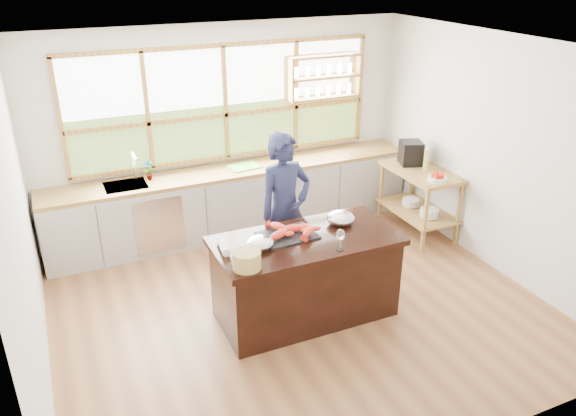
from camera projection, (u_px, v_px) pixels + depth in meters
ground_plane at (297, 304)px, 6.08m from camera, size 5.00×5.00×0.00m
room_shell at (279, 135)px, 5.78m from camera, size 5.02×4.52×2.71m
back_counter at (235, 200)px, 7.49m from camera, size 4.90×0.63×0.90m
right_shelf_unit at (420, 191)px, 7.38m from camera, size 0.62×1.10×0.90m
island at (306, 277)px, 5.72m from camera, size 1.85×0.90×0.90m
cook at (285, 210)px, 6.19m from camera, size 0.70×0.52×1.76m
potted_plant at (148, 170)px, 6.90m from camera, size 0.15×0.12×0.26m
cutting_board at (244, 167)px, 7.36m from camera, size 0.43×0.35×0.01m
espresso_machine at (411, 153)px, 7.41m from camera, size 0.35×0.36×0.31m
wine_bottle at (426, 160)px, 7.21m from camera, size 0.07×0.07×0.28m
fruit_bowl at (438, 178)px, 6.90m from camera, size 0.24×0.24×0.11m
slate_board at (288, 235)px, 5.58m from camera, size 0.57×0.43×0.02m
lobster_pile at (290, 231)px, 5.56m from camera, size 0.52×0.44×0.08m
mixing_bowl_left at (260, 243)px, 5.33m from camera, size 0.27×0.27×0.13m
mixing_bowl_right at (341, 218)px, 5.81m from camera, size 0.30×0.30×0.14m
wine_glass at (341, 235)px, 5.25m from camera, size 0.08×0.08×0.22m
wicker_basket at (247, 260)px, 4.98m from camera, size 0.26×0.26×0.17m
parchment_roll at (223, 246)px, 5.31m from camera, size 0.11×0.31×0.08m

